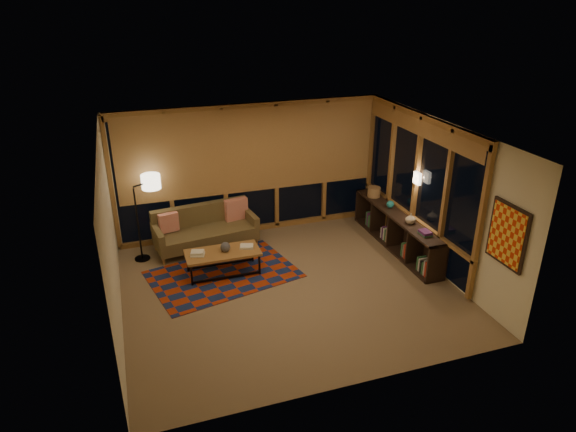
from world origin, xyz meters
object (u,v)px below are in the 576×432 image
object	(u,v)px
coffee_table	(223,262)
bookshelf	(396,231)
floor_lamp	(138,220)
sofa	(206,229)

from	to	relation	value
coffee_table	bookshelf	bearing A→B (deg)	-0.62
coffee_table	floor_lamp	distance (m)	1.80
sofa	bookshelf	distance (m)	3.74
sofa	floor_lamp	distance (m)	1.32
sofa	coffee_table	world-z (taller)	sofa
floor_lamp	coffee_table	bearing A→B (deg)	-65.85
sofa	floor_lamp	size ratio (longest dim) A/B	1.22
floor_lamp	bookshelf	xyz separation A→B (m)	(4.81, -1.08, -0.44)
sofa	bookshelf	bearing A→B (deg)	-25.60
floor_lamp	bookshelf	distance (m)	4.95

